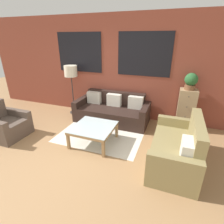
# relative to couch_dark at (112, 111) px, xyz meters

# --- Properties ---
(ground_plane) EXTENTS (16.00, 16.00, 0.00)m
(ground_plane) POSITION_rel_couch_dark_xyz_m (-0.24, -1.95, -0.28)
(ground_plane) COLOR #9E754C
(wall_back_brick) EXTENTS (8.40, 0.09, 2.80)m
(wall_back_brick) POSITION_rel_couch_dark_xyz_m (-0.24, 0.49, 1.12)
(wall_back_brick) COLOR brown
(wall_back_brick) RESTS_ON ground_plane
(rug) EXTENTS (2.00, 1.77, 0.00)m
(rug) POSITION_rel_couch_dark_xyz_m (0.02, -0.69, -0.28)
(rug) COLOR silver
(rug) RESTS_ON ground_plane
(couch_dark) EXTENTS (2.03, 0.88, 0.78)m
(couch_dark) POSITION_rel_couch_dark_xyz_m (0.00, 0.00, 0.00)
(couch_dark) COLOR black
(couch_dark) RESTS_ON ground_plane
(settee_vintage) EXTENTS (0.80, 1.56, 0.92)m
(settee_vintage) POSITION_rel_couch_dark_xyz_m (1.77, -1.34, 0.02)
(settee_vintage) COLOR olive
(settee_vintage) RESTS_ON ground_plane
(armchair_corner) EXTENTS (0.80, 0.79, 0.84)m
(armchair_corner) POSITION_rel_couch_dark_xyz_m (-2.07, -1.69, -0.01)
(armchair_corner) COLOR brown
(armchair_corner) RESTS_ON ground_plane
(coffee_table) EXTENTS (0.88, 0.88, 0.41)m
(coffee_table) POSITION_rel_couch_dark_xyz_m (0.02, -1.24, 0.06)
(coffee_table) COLOR silver
(coffee_table) RESTS_ON ground_plane
(floor_lamp) EXTENTS (0.38, 0.38, 1.46)m
(floor_lamp) POSITION_rel_couch_dark_xyz_m (-1.33, 0.12, 0.96)
(floor_lamp) COLOR #2D2D2D
(floor_lamp) RESTS_ON ground_plane
(drawer_cabinet) EXTENTS (0.42, 0.37, 1.04)m
(drawer_cabinet) POSITION_rel_couch_dark_xyz_m (1.91, 0.23, 0.24)
(drawer_cabinet) COLOR tan
(drawer_cabinet) RESTS_ON ground_plane
(potted_plant) EXTENTS (0.30, 0.30, 0.40)m
(potted_plant) POSITION_rel_couch_dark_xyz_m (1.91, 0.23, 0.96)
(potted_plant) COLOR brown
(potted_plant) RESTS_ON drawer_cabinet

